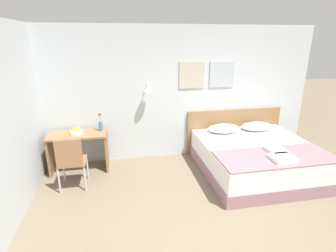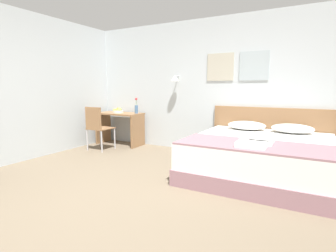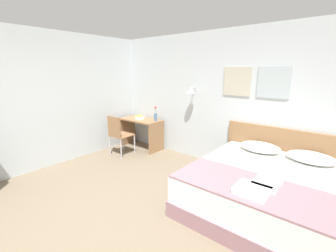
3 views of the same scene
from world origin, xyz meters
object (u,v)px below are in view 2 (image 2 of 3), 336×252
at_px(headboard, 270,134).
at_px(desk_chair, 97,125).
at_px(fruit_bowl, 118,111).
at_px(pillow_left, 247,125).
at_px(folded_towel_mid_bed, 252,144).
at_px(folded_towel_near_foot, 262,141).
at_px(bed, 260,157).
at_px(desk, 120,123).
at_px(flower_vase, 136,108).
at_px(pillow_right, 292,129).
at_px(throw_blanket, 253,145).

xyz_separation_m(headboard, desk_chair, (-3.26, -0.98, 0.06)).
distance_m(desk_chair, fruit_bowl, 0.71).
distance_m(pillow_left, folded_towel_mid_bed, 1.49).
bearing_deg(fruit_bowl, folded_towel_near_foot, -19.08).
relative_size(bed, desk, 1.90).
relative_size(bed, fruit_bowl, 8.48).
bearing_deg(pillow_left, desk, 179.80).
height_order(folded_towel_near_foot, fruit_bowl, fruit_bowl).
height_order(desk, flower_vase, flower_vase).
distance_m(pillow_right, fruit_bowl, 3.61).
distance_m(desk, flower_vase, 0.56).
distance_m(pillow_left, fruit_bowl, 2.87).
bearing_deg(folded_towel_near_foot, desk, 160.46).
relative_size(desk, fruit_bowl, 4.46).
relative_size(pillow_left, pillow_right, 1.00).
bearing_deg(folded_towel_mid_bed, throw_blanket, 92.52).
bearing_deg(throw_blanket, bed, 90.00).
bearing_deg(pillow_right, bed, -116.86).
xyz_separation_m(pillow_right, flower_vase, (-3.17, 0.08, 0.22)).
xyz_separation_m(headboard, desk, (-3.23, -0.29, 0.03)).
distance_m(headboard, folded_towel_mid_bed, 1.75).
bearing_deg(pillow_left, bed, -63.14).
distance_m(pillow_right, desk, 3.60).
bearing_deg(pillow_right, flower_vase, 178.57).
xyz_separation_m(bed, folded_towel_mid_bed, (0.01, -0.72, 0.34)).
xyz_separation_m(headboard, pillow_left, (-0.37, -0.30, 0.17)).
height_order(throw_blanket, fruit_bowl, fruit_bowl).
bearing_deg(desk_chair, headboard, 16.78).
height_order(throw_blanket, desk, desk).
xyz_separation_m(folded_towel_near_foot, desk, (-3.31, 1.17, -0.12)).
bearing_deg(flower_vase, folded_towel_mid_bed, -28.47).
distance_m(bed, folded_towel_near_foot, 0.56).
distance_m(folded_towel_near_foot, fruit_bowl, 3.52).
height_order(folded_towel_near_foot, desk_chair, desk_chair).
bearing_deg(pillow_left, fruit_bowl, -179.69).
distance_m(throw_blanket, desk, 3.48).
relative_size(headboard, fruit_bowl, 8.94).
xyz_separation_m(bed, pillow_left, (-0.37, 0.73, 0.36)).
xyz_separation_m(folded_towel_mid_bed, fruit_bowl, (-3.24, 1.43, 0.16)).
distance_m(bed, pillow_right, 0.89).
relative_size(pillow_right, desk, 0.62).
height_order(pillow_right, desk, desk).
bearing_deg(bed, flower_vase, 163.97).
bearing_deg(pillow_left, pillow_right, 0.00).
distance_m(folded_towel_mid_bed, flower_vase, 3.20).
distance_m(bed, fruit_bowl, 3.35).
bearing_deg(folded_towel_mid_bed, headboard, 90.20).
bearing_deg(folded_towel_near_foot, headboard, 93.23).
bearing_deg(throw_blanket, folded_towel_near_foot, 59.38).
relative_size(fruit_bowl, flower_vase, 0.67).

